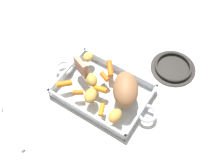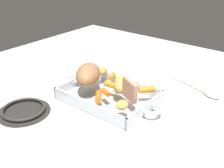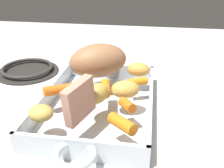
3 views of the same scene
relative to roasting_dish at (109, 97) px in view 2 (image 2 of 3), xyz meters
The scene contains 16 objects.
ground_plane 0.01m from the roasting_dish, ahead, with size 1.67×1.67×0.00m, color silver.
roasting_dish is the anchor object (origin of this frame).
pork_roast 0.12m from the roasting_dish, 169.34° to the right, with size 0.15×0.09×0.08m, color #9D6A44.
roast_slice_thin 0.13m from the roasting_dish, ahead, with size 0.02×0.07×0.07m, color tan.
baby_carrot_northwest 0.06m from the roasting_dish, 65.21° to the right, with size 0.02×0.02×0.04m, color orange.
baby_carrot_center_left 0.05m from the roasting_dish, 76.33° to the left, with size 0.02×0.02×0.05m, color orange.
baby_carrot_southeast 0.15m from the roasting_dish, 28.54° to the left, with size 0.02×0.02×0.06m, color orange.
baby_carrot_northeast 0.11m from the roasting_dish, 49.09° to the left, with size 0.02×0.02×0.04m, color orange.
baby_carrot_southwest 0.11m from the roasting_dish, 120.86° to the left, with size 0.02×0.02×0.05m, color orange.
baby_carrot_center_right 0.10m from the roasting_dish, 75.55° to the right, with size 0.02×0.02×0.07m, color orange.
potato_golden_small 0.08m from the roasting_dish, 79.32° to the left, with size 0.06×0.05×0.04m, color gold.
potato_halved 0.07m from the roasting_dish, ahead, with size 0.06×0.04×0.04m, color gold.
potato_corner 0.16m from the roasting_dish, 33.23° to the right, with size 0.05×0.04×0.03m, color gold.
potato_golden_large 0.14m from the roasting_dish, 141.82° to the left, with size 0.06×0.04×0.03m, color gold.
stove_burner_rear 0.32m from the roasting_dish, 124.66° to the right, with size 0.19×0.19×0.02m.
serving_spoon 0.39m from the roasting_dish, 48.61° to the left, with size 0.24×0.11×0.02m.
Camera 2 is at (0.58, -0.71, 0.53)m, focal length 42.95 mm.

